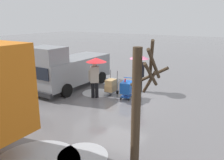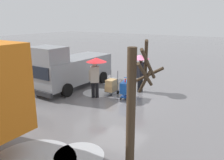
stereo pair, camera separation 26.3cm
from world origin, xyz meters
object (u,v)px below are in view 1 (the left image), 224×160
Objects in this scene: cargo_van_parked_right at (69,68)px; pedestrian_black_side at (139,64)px; shopping_cart_vendor at (127,88)px; bare_tree_near at (138,106)px; pedestrian_pink_side at (95,68)px; hand_dolly_boxes at (111,86)px.

cargo_van_parked_right is 4.10m from pedestrian_black_side.
cargo_van_parked_right is 3.81m from shopping_cart_vendor.
bare_tree_near is at bearing 114.71° from pedestrian_black_side.
hand_dolly_boxes is at bearing -119.55° from pedestrian_pink_side.
bare_tree_near reaches higher than pedestrian_black_side.
shopping_cart_vendor is at bearing -59.21° from bare_tree_near.
hand_dolly_boxes is (0.98, -0.05, -0.06)m from shopping_cart_vendor.
bare_tree_near is (-3.95, 5.03, 1.34)m from hand_dolly_boxes.
pedestrian_black_side is (-1.46, -2.10, -0.01)m from pedestrian_pink_side.
shopping_cart_vendor is 1.89m from pedestrian_pink_side.
cargo_van_parked_right is at bearing -35.93° from bare_tree_near.
pedestrian_black_side is 0.60× the size of bare_tree_near.
cargo_van_parked_right reaches higher than shopping_cart_vendor.
hand_dolly_boxes is at bearing -176.70° from cargo_van_parked_right.
hand_dolly_boxes is 1.98m from pedestrian_black_side.
shopping_cart_vendor is at bearing 176.90° from hand_dolly_boxes.
hand_dolly_boxes is at bearing -3.10° from shopping_cart_vendor.
shopping_cart_vendor is at bearing -152.98° from pedestrian_pink_side.
pedestrian_pink_side is 1.00× the size of pedestrian_black_side.
shopping_cart_vendor is at bearing -178.37° from cargo_van_parked_right.
pedestrian_black_side is (-3.80, -1.48, 0.39)m from cargo_van_parked_right.
cargo_van_parked_right is 2.45m from pedestrian_pink_side.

